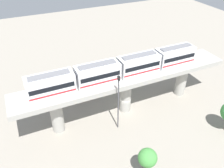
{
  "coord_description": "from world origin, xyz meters",
  "views": [
    {
      "loc": [
        -27.46,
        14.95,
        26.6
      ],
      "look_at": [
        2.5,
        1.34,
        4.19
      ],
      "focal_mm": 37.36,
      "sensor_mm": 36.0,
      "label": 1
    }
  ],
  "objects_px": {
    "parked_car_blue": "(53,83)",
    "parked_car_red": "(81,92)",
    "parked_car_black": "(132,64)",
    "signal_post": "(118,101)",
    "tree_near_viaduct": "(115,66)",
    "train": "(119,69)",
    "tree_far_corner": "(148,158)"
  },
  "relations": [
    {
      "from": "parked_car_black",
      "to": "tree_near_viaduct",
      "type": "height_order",
      "value": "tree_near_viaduct"
    },
    {
      "from": "parked_car_black",
      "to": "tree_far_corner",
      "type": "relative_size",
      "value": 0.99
    },
    {
      "from": "tree_near_viaduct",
      "to": "train",
      "type": "bearing_deg",
      "value": 158.21
    },
    {
      "from": "parked_car_blue",
      "to": "parked_car_red",
      "type": "relative_size",
      "value": 0.94
    },
    {
      "from": "tree_near_viaduct",
      "to": "tree_far_corner",
      "type": "relative_size",
      "value": 1.26
    },
    {
      "from": "parked_car_blue",
      "to": "parked_car_red",
      "type": "height_order",
      "value": "same"
    },
    {
      "from": "tree_far_corner",
      "to": "parked_car_red",
      "type": "bearing_deg",
      "value": 6.32
    },
    {
      "from": "train",
      "to": "tree_far_corner",
      "type": "distance_m",
      "value": 13.79
    },
    {
      "from": "tree_far_corner",
      "to": "tree_near_viaduct",
      "type": "bearing_deg",
      "value": -14.42
    },
    {
      "from": "parked_car_blue",
      "to": "parked_car_black",
      "type": "height_order",
      "value": "same"
    },
    {
      "from": "parked_car_blue",
      "to": "tree_far_corner",
      "type": "bearing_deg",
      "value": -165.65
    },
    {
      "from": "train",
      "to": "parked_car_blue",
      "type": "distance_m",
      "value": 16.85
    },
    {
      "from": "parked_car_blue",
      "to": "tree_near_viaduct",
      "type": "bearing_deg",
      "value": -110.08
    },
    {
      "from": "parked_car_blue",
      "to": "tree_far_corner",
      "type": "height_order",
      "value": "tree_far_corner"
    },
    {
      "from": "parked_car_black",
      "to": "train",
      "type": "bearing_deg",
      "value": 149.91
    },
    {
      "from": "parked_car_black",
      "to": "signal_post",
      "type": "height_order",
      "value": "signal_post"
    },
    {
      "from": "train",
      "to": "tree_near_viaduct",
      "type": "distance_m",
      "value": 9.78
    },
    {
      "from": "tree_near_viaduct",
      "to": "parked_car_black",
      "type": "bearing_deg",
      "value": -55.2
    },
    {
      "from": "parked_car_red",
      "to": "parked_car_blue",
      "type": "bearing_deg",
      "value": 49.57
    },
    {
      "from": "parked_car_black",
      "to": "parked_car_red",
      "type": "relative_size",
      "value": 0.99
    },
    {
      "from": "parked_car_black",
      "to": "tree_near_viaduct",
      "type": "xyz_separation_m",
      "value": [
        -4.33,
        6.24,
        3.25
      ]
    },
    {
      "from": "parked_car_blue",
      "to": "train",
      "type": "bearing_deg",
      "value": -145.46
    },
    {
      "from": "train",
      "to": "signal_post",
      "type": "bearing_deg",
      "value": 153.97
    },
    {
      "from": "tree_near_viaduct",
      "to": "signal_post",
      "type": "height_order",
      "value": "signal_post"
    },
    {
      "from": "parked_car_blue",
      "to": "tree_near_viaduct",
      "type": "relative_size",
      "value": 0.75
    },
    {
      "from": "train",
      "to": "parked_car_black",
      "type": "distance_m",
      "value": 17.41
    },
    {
      "from": "train",
      "to": "tree_far_corner",
      "type": "bearing_deg",
      "value": 170.58
    },
    {
      "from": "tree_near_viaduct",
      "to": "tree_far_corner",
      "type": "height_order",
      "value": "tree_near_viaduct"
    },
    {
      "from": "parked_car_blue",
      "to": "tree_near_viaduct",
      "type": "xyz_separation_m",
      "value": [
        -4.25,
        -11.73,
        3.25
      ]
    },
    {
      "from": "parked_car_red",
      "to": "tree_far_corner",
      "type": "height_order",
      "value": "tree_far_corner"
    },
    {
      "from": "parked_car_black",
      "to": "signal_post",
      "type": "xyz_separation_m",
      "value": [
        -15.78,
        11.11,
        4.57
      ]
    },
    {
      "from": "tree_far_corner",
      "to": "signal_post",
      "type": "height_order",
      "value": "signal_post"
    }
  ]
}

